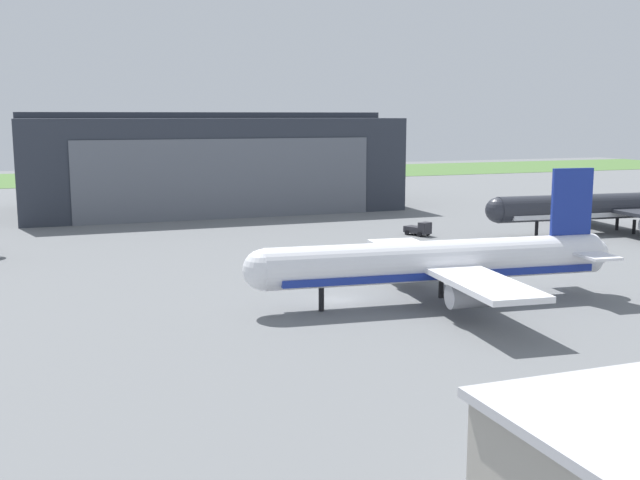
{
  "coord_description": "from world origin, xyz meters",
  "views": [
    {
      "loc": [
        -29.44,
        -74.24,
        19.53
      ],
      "look_at": [
        3.1,
        13.82,
        4.24
      ],
      "focal_mm": 43.06,
      "sensor_mm": 36.0,
      "label": 1
    }
  ],
  "objects_px": {
    "fuel_bowser": "(419,229)",
    "airliner_far_left": "(618,207)",
    "maintenance_hangar": "(208,163)",
    "airliner_near_left": "(436,262)"
  },
  "relations": [
    {
      "from": "airliner_far_left",
      "to": "fuel_bowser",
      "type": "bearing_deg",
      "value": 165.46
    },
    {
      "from": "airliner_near_left",
      "to": "airliner_far_left",
      "type": "bearing_deg",
      "value": 32.27
    },
    {
      "from": "maintenance_hangar",
      "to": "airliner_near_left",
      "type": "relative_size",
      "value": 1.86
    },
    {
      "from": "airliner_near_left",
      "to": "maintenance_hangar",
      "type": "bearing_deg",
      "value": 92.89
    },
    {
      "from": "fuel_bowser",
      "to": "airliner_far_left",
      "type": "bearing_deg",
      "value": -14.54
    },
    {
      "from": "maintenance_hangar",
      "to": "airliner_far_left",
      "type": "height_order",
      "value": "maintenance_hangar"
    },
    {
      "from": "maintenance_hangar",
      "to": "airliner_near_left",
      "type": "xyz_separation_m",
      "value": [
        4.61,
        -91.27,
        -5.25
      ]
    },
    {
      "from": "airliner_near_left",
      "to": "fuel_bowser",
      "type": "height_order",
      "value": "airliner_near_left"
    },
    {
      "from": "airliner_near_left",
      "to": "airliner_far_left",
      "type": "distance_m",
      "value": 62.28
    },
    {
      "from": "airliner_far_left",
      "to": "maintenance_hangar",
      "type": "bearing_deg",
      "value": 134.63
    }
  ]
}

